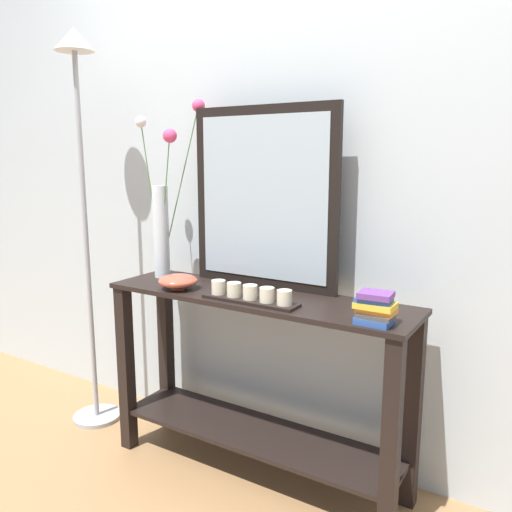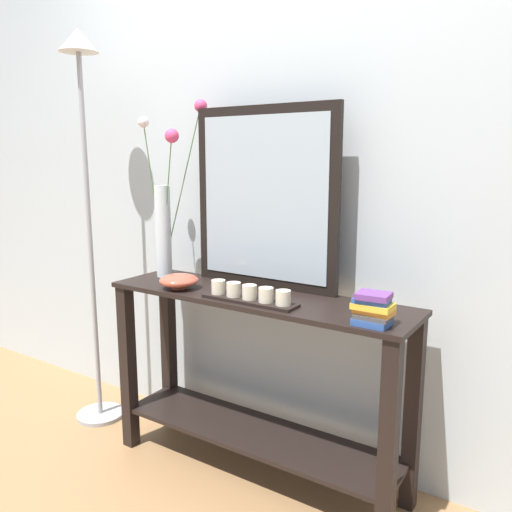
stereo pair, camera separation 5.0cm
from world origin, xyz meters
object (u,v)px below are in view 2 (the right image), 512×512
Objects in this scene: mirror_leaning at (265,198)px; decorative_bowl at (179,281)px; console_table at (256,369)px; floor_lamp at (86,167)px; book_stack at (373,309)px; candle_tray at (249,295)px; tall_vase_left at (166,210)px.

decorative_bowl is (-0.28, -0.23, -0.34)m from mirror_leaning.
console_table is 0.68× the size of floor_lamp.
floor_lamp reaches higher than mirror_leaning.
book_stack is at bearing -11.89° from console_table.
mirror_leaning is at bearing 109.73° from candle_tray.
console_table is 3.31× the size of candle_tray.
floor_lamp is (-0.90, -0.18, 0.12)m from mirror_leaning.
book_stack reaches higher than decorative_bowl.
tall_vase_left is at bearing 11.92° from floor_lamp.
console_table is at bearing 110.09° from candle_tray.
decorative_bowl is at bearing -164.64° from console_table.
decorative_bowl is (-0.33, -0.09, 0.35)m from console_table.
mirror_leaning is 5.80× the size of book_stack.
floor_lamp reaches higher than book_stack.
floor_lamp reaches higher than console_table.
candle_tray is at bearing 178.98° from book_stack.
book_stack is at bearing -8.89° from tall_vase_left.
decorative_bowl is (-0.37, 0.01, 0.01)m from candle_tray.
candle_tray is (0.09, -0.24, -0.35)m from mirror_leaning.
candle_tray reaches higher than console_table.
console_table is at bearing -5.81° from tall_vase_left.
candle_tray is 0.49m from book_stack.
book_stack is at bearing -1.02° from candle_tray.
tall_vase_left reaches higher than decorative_bowl.
floor_lamp is at bearing 175.03° from decorative_bowl.
candle_tray is 2.37× the size of decorative_bowl.
mirror_leaning reaches higher than console_table.
tall_vase_left is 0.47m from floor_lamp.
book_stack reaches higher than candle_tray.
mirror_leaning is (-0.05, 0.14, 0.69)m from console_table.
candle_tray is at bearing -15.52° from tall_vase_left.
floor_lamp reaches higher than decorative_bowl.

